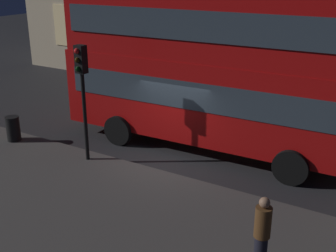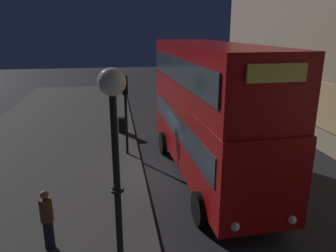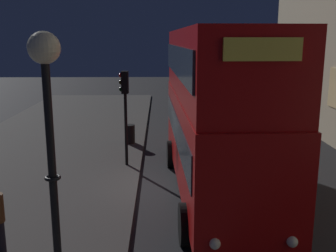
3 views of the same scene
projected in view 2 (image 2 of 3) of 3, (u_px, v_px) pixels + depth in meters
The scene contains 7 objects.
ground_plane at pixel (164, 173), 13.69m from camera, with size 80.00×80.00×0.00m, color #232326.
sidewalk_slab at pixel (33, 180), 12.84m from camera, with size 44.00×8.74×0.12m, color #423F3D.
double_decker_bus at pixel (208, 105), 12.67m from camera, with size 10.14×3.07×5.31m.
traffic_light_near_kerb at pixel (125, 98), 14.71m from camera, with size 0.33×0.37×3.71m.
street_lamp at pixel (114, 133), 6.16m from camera, with size 0.53×0.53×5.04m.
pedestrian at pixel (47, 219), 8.54m from camera, with size 0.34×0.34×1.72m.
litter_bin at pixel (122, 125), 18.50m from camera, with size 0.49×0.49×0.89m, color black.
Camera 2 is at (12.41, -1.91, 5.82)m, focal length 34.65 mm.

